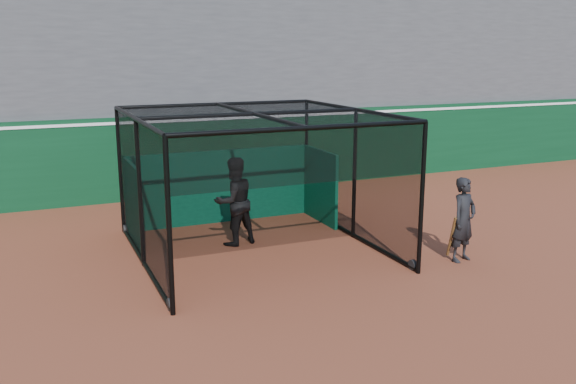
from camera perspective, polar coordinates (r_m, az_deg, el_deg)
name	(u,v)px	position (r m, az deg, el deg)	size (l,w,h in m)	color
ground	(303,289)	(11.66, 1.43, -9.02)	(120.00, 120.00, 0.00)	brown
outfield_wall	(188,154)	(19.11, -9.32, 3.56)	(50.00, 0.50, 2.50)	#0A381C
grandstand	(158,48)	(22.54, -12.06, 13.01)	(50.00, 7.85, 8.95)	#4C4C4F
batting_cage	(255,184)	(13.43, -3.13, 0.78)	(5.10, 5.45, 3.07)	black
batter	(234,201)	(14.02, -5.05, -0.87)	(0.99, 0.77, 2.04)	black
on_deck_player	(464,220)	(13.40, 16.11, -2.52)	(0.75, 0.60, 1.81)	black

